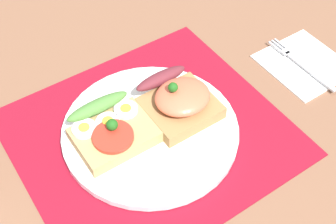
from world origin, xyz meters
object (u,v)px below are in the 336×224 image
Objects in this scene: plate at (150,130)px; fork at (300,63)px; sandwich_egg_tomato at (111,129)px; napkin at (304,63)px; sandwich_salmon at (178,100)px.

plate is 27.63cm from fork.
sandwich_egg_tomato is at bearing 174.05° from fork.
plate is at bearing 176.29° from napkin.
sandwich_salmon is 22.64cm from fork.
sandwich_salmon is 0.82× the size of napkin.
sandwich_salmon is 0.73× the size of fork.
sandwich_salmon is at bearing 174.08° from fork.
sandwich_salmon is at bearing 173.86° from napkin.
fork is at bearing -3.44° from plate.
sandwich_salmon is (5.22, 0.66, 2.64)cm from plate.
sandwich_salmon reaches higher than plate.
sandwich_egg_tomato is 0.84× the size of napkin.
napkin is at bearing -6.10° from sandwich_egg_tomato.
plate is 2.35× the size of sandwich_egg_tomato.
sandwich_salmon is 23.70cm from napkin.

